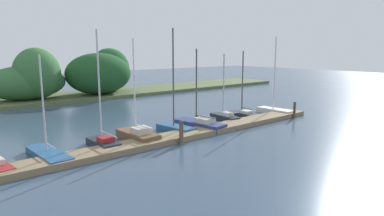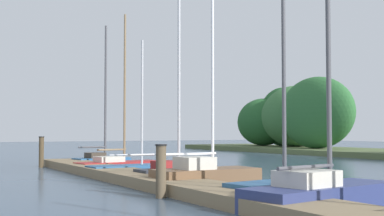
{
  "view_description": "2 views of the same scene",
  "coord_description": "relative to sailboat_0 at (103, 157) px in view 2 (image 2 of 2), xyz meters",
  "views": [
    {
      "loc": [
        -12.13,
        -4.72,
        5.89
      ],
      "look_at": [
        2.98,
        13.45,
        1.68
      ],
      "focal_mm": 30.73,
      "sensor_mm": 36.0,
      "label": 1
    },
    {
      "loc": [
        12.69,
        5.06,
        1.78
      ],
      "look_at": [
        -1.3,
        12.89,
        2.52
      ],
      "focal_mm": 48.12,
      "sensor_mm": 36.0,
      "label": 2
    }
  ],
  "objects": [
    {
      "name": "dock_pier",
      "position": [
        13.16,
        -1.94,
        -0.28
      ],
      "size": [
        29.01,
        1.8,
        0.35
      ],
      "color": "#847051",
      "rests_on": "ground"
    },
    {
      "name": "sailboat_0",
      "position": [
        0.0,
        0.0,
        0.0
      ],
      "size": [
        1.54,
        3.16,
        7.41
      ],
      "rotation": [
        0.0,
        0.0,
        1.72
      ],
      "color": "#285684",
      "rests_on": "ground"
    },
    {
      "name": "sailboat_1",
      "position": [
        3.21,
        -0.25,
        -0.11
      ],
      "size": [
        1.73,
        4.38,
        7.36
      ],
      "rotation": [
        0.0,
        0.0,
        1.7
      ],
      "color": "maroon",
      "rests_on": "ground"
    },
    {
      "name": "sailboat_2",
      "position": [
        6.0,
        -0.51,
        -0.2
      ],
      "size": [
        1.45,
        4.31,
        5.65
      ],
      "rotation": [
        0.0,
        0.0,
        1.63
      ],
      "color": "#285684",
      "rests_on": "ground"
    },
    {
      "name": "sailboat_3",
      "position": [
        9.24,
        -0.49,
        -0.05
      ],
      "size": [
        1.15,
        3.38,
        7.07
      ],
      "rotation": [
        0.0,
        0.0,
        1.59
      ],
      "color": "#232833",
      "rests_on": "ground"
    },
    {
      "name": "sailboat_4",
      "position": [
        11.61,
        -0.53,
        -0.05
      ],
      "size": [
        1.46,
        3.81,
        6.59
      ],
      "rotation": [
        0.0,
        0.0,
        1.6
      ],
      "color": "brown",
      "rests_on": "ground"
    },
    {
      "name": "sailboat_5",
      "position": [
        14.93,
        -0.2,
        -0.05
      ],
      "size": [
        1.56,
        3.4,
        7.37
      ],
      "rotation": [
        0.0,
        0.0,
        1.72
      ],
      "color": "#285684",
      "rests_on": "ground"
    },
    {
      "name": "sailboat_6",
      "position": [
        16.9,
        -0.57,
        -0.07
      ],
      "size": [
        2.01,
        4.62,
        5.96
      ],
      "rotation": [
        0.0,
        0.0,
        1.73
      ],
      "color": "navy",
      "rests_on": "ground"
    },
    {
      "name": "mooring_piling_0",
      "position": [
        -0.18,
        -3.14,
        0.32
      ],
      "size": [
        0.28,
        0.28,
        1.54
      ],
      "color": "#4C3D28",
      "rests_on": "ground"
    },
    {
      "name": "mooring_piling_1",
      "position": [
        13.33,
        -3.06,
        0.27
      ],
      "size": [
        0.32,
        0.32,
        1.44
      ],
      "color": "brown",
      "rests_on": "ground"
    }
  ]
}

